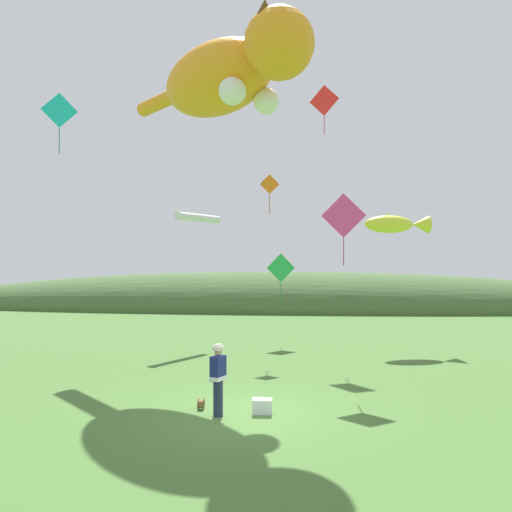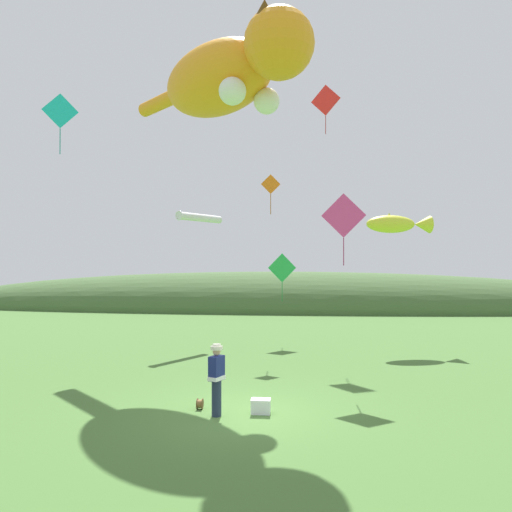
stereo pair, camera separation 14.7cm
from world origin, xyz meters
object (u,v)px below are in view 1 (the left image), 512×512
object	(u,v)px
kite_diamond_orange	(270,185)
kite_diamond_red	(324,101)
kite_spool	(201,404)
kite_diamond_pink	(344,216)
kite_diamond_teal	(59,111)
picnic_cooler	(262,406)
festival_attendant	(218,377)
kite_diamond_green	(281,268)
kite_giant_cat	(229,75)
kite_fish_windsock	(396,224)
kite_tube_streamer	(198,218)

from	to	relation	value
kite_diamond_orange	kite_diamond_red	distance (m)	5.56
kite_spool	kite_diamond_pink	bearing A→B (deg)	41.85
kite_diamond_teal	kite_diamond_red	distance (m)	12.46
picnic_cooler	kite_spool	bearing A→B (deg)	172.06
festival_attendant	kite_diamond_green	size ratio (longest dim) A/B	0.78
kite_diamond_orange	kite_diamond_red	size ratio (longest dim) A/B	0.74
picnic_cooler	kite_giant_cat	xyz separation A→B (m)	(-1.62, 5.54, 10.49)
kite_spool	kite_diamond_pink	xyz separation A→B (m)	(3.98, 3.56, 5.15)
festival_attendant	kite_diamond_teal	world-z (taller)	kite_diamond_teal
picnic_cooler	kite_diamond_orange	world-z (taller)	kite_diamond_orange
kite_spool	kite_diamond_pink	distance (m)	7.42
kite_fish_windsock	kite_tube_streamer	size ratio (longest dim) A/B	1.19
picnic_cooler	kite_diamond_red	bearing A→B (deg)	79.35
kite_spool	kite_tube_streamer	bearing A→B (deg)	101.76
picnic_cooler	kite_diamond_green	size ratio (longest dim) A/B	0.22
kite_giant_cat	kite_diamond_red	world-z (taller)	kite_diamond_red
picnic_cooler	kite_diamond_teal	bearing A→B (deg)	151.27
festival_attendant	kite_diamond_teal	size ratio (longest dim) A/B	0.84
kite_diamond_red	picnic_cooler	bearing A→B (deg)	-100.65
kite_fish_windsock	kite_tube_streamer	xyz separation A→B (m)	(-9.30, -0.19, 0.35)
festival_attendant	kite_diamond_orange	size ratio (longest dim) A/B	1.00
festival_attendant	kite_giant_cat	world-z (taller)	kite_giant_cat
kite_diamond_red	kite_diamond_pink	bearing A→B (deg)	-88.64
picnic_cooler	kite_giant_cat	size ratio (longest dim) A/B	0.06
kite_spool	kite_tube_streamer	world-z (taller)	kite_tube_streamer
kite_diamond_green	kite_diamond_red	xyz separation A→B (m)	(2.08, 0.62, 8.09)
kite_diamond_pink	kite_diamond_green	bearing A→B (deg)	107.35
kite_spool	picnic_cooler	size ratio (longest dim) A/B	0.56
festival_attendant	kite_diamond_pink	bearing A→B (deg)	49.90
kite_diamond_teal	kite_diamond_orange	xyz separation A→B (m)	(6.97, 5.36, -1.82)
kite_spool	kite_tube_streamer	size ratio (longest dim) A/B	0.10
picnic_cooler	kite_diamond_orange	xyz separation A→B (m)	(-0.32, 9.36, 7.01)
kite_tube_streamer	kite_fish_windsock	bearing A→B (deg)	1.19
kite_spool	kite_fish_windsock	bearing A→B (deg)	57.00
kite_spool	kite_diamond_orange	distance (m)	11.61
festival_attendant	kite_diamond_green	world-z (taller)	kite_diamond_green
festival_attendant	kite_diamond_teal	distance (m)	11.05
kite_fish_windsock	kite_diamond_teal	distance (m)	15.02
kite_spool	kite_diamond_green	xyz separation A→B (m)	(1.71, 10.82, 3.36)
kite_diamond_red	kite_tube_streamer	bearing A→B (deg)	-172.98
kite_giant_cat	kite_fish_windsock	size ratio (longest dim) A/B	2.47
festival_attendant	picnic_cooler	distance (m)	1.36
kite_diamond_red	kite_diamond_orange	bearing A→B (deg)	-137.63
kite_diamond_pink	kite_diamond_red	distance (m)	10.08
kite_fish_windsock	kite_diamond_orange	size ratio (longest dim) A/B	1.80
kite_diamond_green	picnic_cooler	bearing A→B (deg)	-90.58
kite_diamond_teal	kite_diamond_orange	world-z (taller)	kite_diamond_teal
kite_diamond_teal	kite_diamond_pink	bearing A→B (deg)	-1.27
kite_diamond_orange	kite_fish_windsock	bearing A→B (deg)	16.78
festival_attendant	kite_tube_streamer	size ratio (longest dim) A/B	0.66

